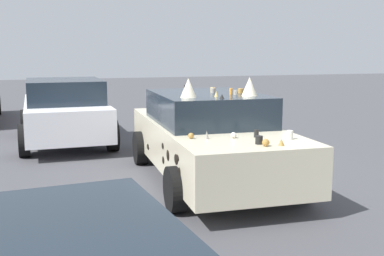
% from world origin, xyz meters
% --- Properties ---
extents(ground_plane, '(60.00, 60.00, 0.00)m').
position_xyz_m(ground_plane, '(0.00, 0.00, 0.00)').
color(ground_plane, '#47474C').
extents(art_car_decorated, '(4.69, 2.20, 1.75)m').
position_xyz_m(art_car_decorated, '(0.02, -0.00, 0.74)').
color(art_car_decorated, beige).
rests_on(art_car_decorated, ground).
extents(parked_sedan_behind_left, '(4.16, 2.07, 1.51)m').
position_xyz_m(parked_sedan_behind_left, '(4.02, 2.13, 0.77)').
color(parked_sedan_behind_left, white).
rests_on(parked_sedan_behind_left, ground).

